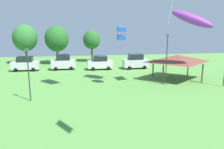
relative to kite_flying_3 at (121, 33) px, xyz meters
The scene contains 12 objects.
kite_flying_3 is the anchor object (origin of this frame).
kite_flying_7 8.82m from the kite_flying_3, ahead, with size 5.25×3.69×2.92m.
parked_car_leftmost 19.39m from the kite_flying_3, 140.84° to the left, with size 4.55×1.96×2.44m.
parked_car_second_from_left 15.45m from the kite_flying_3, 124.11° to the left, with size 4.25×2.15×2.65m.
parked_car_third_from_left 12.56m from the kite_flying_3, 99.17° to the left, with size 4.34×2.10×2.37m.
parked_car_rightmost_in_row 13.17m from the kite_flying_3, 67.81° to the left, with size 4.56×2.24×2.61m.
park_pavilion 9.68m from the kite_flying_3, 16.83° to the left, with size 7.24×5.72×3.60m.
light_post_0 11.93m from the kite_flying_3, 157.63° to the right, with size 0.36×0.20×5.56m.
light_post_2 6.74m from the kite_flying_3, ahead, with size 0.36×0.20×6.66m.
treeline_tree_1 24.31m from the kite_flying_3, 130.04° to the left, with size 4.68×4.68×7.63m.
treeline_tree_2 20.08m from the kite_flying_3, 118.49° to the left, with size 4.54×4.54×7.43m.
treeline_tree_3 19.54m from the kite_flying_3, 98.21° to the left, with size 3.46×3.46×6.42m.
Camera 1 is at (-2.35, 2.74, 8.39)m, focal length 38.00 mm.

